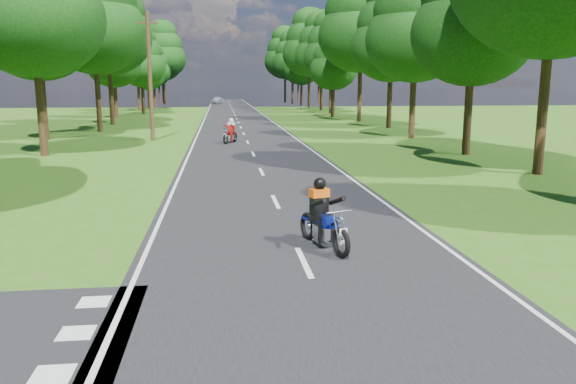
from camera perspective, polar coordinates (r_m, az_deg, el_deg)
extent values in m
plane|color=#306116|center=(9.73, 3.37, -10.87)|extent=(160.00, 160.00, 0.00)
cube|color=black|center=(59.02, -5.25, 7.43)|extent=(7.00, 140.00, 0.02)
cube|color=silver|center=(11.58, 1.62, -7.11)|extent=(0.12, 2.00, 0.01)
cube|color=silver|center=(17.34, -1.27, -0.98)|extent=(0.12, 2.00, 0.01)
cube|color=silver|center=(23.22, -2.70, 2.06)|extent=(0.12, 2.00, 0.01)
cube|color=silver|center=(29.15, -3.56, 3.88)|extent=(0.12, 2.00, 0.01)
cube|color=silver|center=(35.11, -4.12, 5.08)|extent=(0.12, 2.00, 0.01)
cube|color=silver|center=(41.07, -4.53, 5.93)|extent=(0.12, 2.00, 0.01)
cube|color=silver|center=(47.05, -4.83, 6.56)|extent=(0.12, 2.00, 0.01)
cube|color=silver|center=(53.03, -5.06, 7.05)|extent=(0.12, 2.00, 0.01)
cube|color=silver|center=(59.01, -5.25, 7.44)|extent=(0.12, 2.00, 0.01)
cube|color=silver|center=(65.00, -5.40, 7.76)|extent=(0.12, 2.00, 0.01)
cube|color=silver|center=(70.99, -5.53, 8.03)|extent=(0.12, 2.00, 0.01)
cube|color=silver|center=(76.98, -5.64, 8.25)|extent=(0.12, 2.00, 0.01)
cube|color=silver|center=(82.98, -5.73, 8.44)|extent=(0.12, 2.00, 0.01)
cube|color=silver|center=(88.97, -5.81, 8.61)|extent=(0.12, 2.00, 0.01)
cube|color=silver|center=(94.96, -5.88, 8.75)|extent=(0.12, 2.00, 0.01)
cube|color=silver|center=(100.96, -5.94, 8.88)|extent=(0.12, 2.00, 0.01)
cube|color=silver|center=(106.96, -5.99, 8.99)|extent=(0.12, 2.00, 0.01)
cube|color=silver|center=(112.95, -6.04, 9.10)|extent=(0.12, 2.00, 0.01)
cube|color=silver|center=(118.95, -6.09, 9.19)|extent=(0.12, 2.00, 0.01)
cube|color=silver|center=(124.95, -6.13, 9.27)|extent=(0.12, 2.00, 0.01)
cube|color=silver|center=(59.02, -8.48, 7.37)|extent=(0.10, 140.00, 0.01)
cube|color=silver|center=(59.20, -2.03, 7.49)|extent=(0.10, 140.00, 0.01)
cube|color=silver|center=(7.98, -22.82, -16.71)|extent=(0.50, 0.50, 0.01)
cube|color=silver|center=(9.02, -20.71, -13.24)|extent=(0.50, 0.50, 0.01)
cube|color=silver|center=(10.10, -19.09, -10.50)|extent=(0.50, 0.50, 0.01)
cylinder|color=black|center=(31.01, -23.75, 6.99)|extent=(0.40, 0.40, 3.91)
ellipsoid|color=#0B340B|center=(31.12, -24.46, 15.86)|extent=(6.85, 6.85, 5.82)
cylinder|color=black|center=(39.75, -23.54, 7.60)|extent=(0.40, 0.40, 3.79)
ellipsoid|color=#0B340B|center=(39.82, -24.07, 14.30)|extent=(6.64, 6.64, 5.64)
ellipsoid|color=#0B340B|center=(40.00, -24.28, 16.94)|extent=(5.69, 5.69, 4.84)
cylinder|color=black|center=(45.45, -18.69, 8.57)|extent=(0.40, 0.40, 4.32)
ellipsoid|color=#0B340B|center=(45.59, -19.11, 15.25)|extent=(7.56, 7.56, 6.42)
ellipsoid|color=#0B340B|center=(45.81, -19.28, 17.87)|extent=(6.48, 6.48, 5.51)
cylinder|color=black|center=(52.88, -17.51, 8.95)|extent=(0.40, 0.40, 4.40)
ellipsoid|color=#0B340B|center=(53.02, -17.85, 14.80)|extent=(7.71, 7.71, 6.55)
ellipsoid|color=#0B340B|center=(53.22, -18.00, 17.10)|extent=(6.60, 6.60, 5.61)
cylinder|color=black|center=(62.66, -17.09, 8.66)|extent=(0.40, 0.40, 3.20)
ellipsoid|color=#0B340B|center=(62.66, -17.29, 12.26)|extent=(5.60, 5.60, 4.76)
ellipsoid|color=#0B340B|center=(62.73, -17.38, 13.68)|extent=(4.80, 4.80, 4.08)
ellipsoid|color=#0B340B|center=(62.83, -17.46, 15.10)|extent=(3.60, 3.60, 3.06)
cylinder|color=black|center=(69.67, -14.50, 8.98)|extent=(0.40, 0.40, 3.22)
ellipsoid|color=#0B340B|center=(69.67, -14.66, 12.24)|extent=(5.64, 5.64, 4.79)
ellipsoid|color=#0B340B|center=(69.73, -14.72, 13.53)|extent=(4.83, 4.83, 4.11)
ellipsoid|color=#0B340B|center=(69.82, -14.79, 14.82)|extent=(3.62, 3.62, 3.08)
cylinder|color=black|center=(77.56, -14.90, 9.28)|extent=(0.40, 0.40, 3.61)
ellipsoid|color=#0B340B|center=(77.58, -15.06, 12.55)|extent=(6.31, 6.31, 5.37)
ellipsoid|color=#0B340B|center=(77.66, -15.13, 13.85)|extent=(5.41, 5.41, 4.60)
ellipsoid|color=#0B340B|center=(77.78, -15.20, 15.14)|extent=(4.06, 4.06, 3.45)
cylinder|color=black|center=(85.28, -13.92, 9.13)|extent=(0.40, 0.40, 2.67)
ellipsoid|color=#0B340B|center=(85.26, -14.02, 11.33)|extent=(4.67, 4.67, 3.97)
ellipsoid|color=#0B340B|center=(85.28, -14.06, 12.20)|extent=(4.00, 4.00, 3.40)
ellipsoid|color=#0B340B|center=(85.33, -14.10, 13.08)|extent=(3.00, 3.00, 2.55)
cylinder|color=black|center=(94.40, -13.40, 9.43)|extent=(0.40, 0.40, 3.09)
ellipsoid|color=#0B340B|center=(94.39, -13.50, 11.73)|extent=(5.40, 5.40, 4.59)
ellipsoid|color=#0B340B|center=(94.43, -13.54, 12.64)|extent=(4.63, 4.63, 3.93)
ellipsoid|color=#0B340B|center=(94.49, -13.58, 13.55)|extent=(3.47, 3.47, 2.95)
cylinder|color=black|center=(100.77, -12.46, 9.94)|extent=(0.40, 0.40, 4.48)
ellipsoid|color=#0B340B|center=(100.84, -12.59, 13.07)|extent=(7.84, 7.84, 6.66)
ellipsoid|color=#0B340B|center=(100.95, -12.64, 14.31)|extent=(6.72, 6.72, 5.71)
ellipsoid|color=#0B340B|center=(101.11, -12.69, 15.54)|extent=(5.04, 5.04, 4.28)
cylinder|color=black|center=(109.80, -12.55, 9.90)|extent=(0.40, 0.40, 4.09)
ellipsoid|color=#0B340B|center=(109.85, -12.66, 12.53)|extent=(7.16, 7.16, 6.09)
ellipsoid|color=#0B340B|center=(109.93, -12.71, 13.57)|extent=(6.14, 6.14, 5.22)
ellipsoid|color=#0B340B|center=(110.05, -12.75, 14.61)|extent=(4.61, 4.61, 3.92)
cylinder|color=black|center=(24.64, 24.40, 6.90)|extent=(0.40, 0.40, 4.56)
cylinder|color=black|center=(30.35, 17.77, 6.93)|extent=(0.40, 0.40, 3.49)
ellipsoid|color=#0B340B|center=(30.39, 18.26, 15.04)|extent=(6.12, 6.12, 5.20)
cylinder|color=black|center=(38.65, 12.51, 8.09)|extent=(0.40, 0.40, 3.69)
ellipsoid|color=#0B340B|center=(38.71, 12.79, 14.83)|extent=(6.46, 6.46, 5.49)
ellipsoid|color=#0B340B|center=(38.88, 12.91, 17.47)|extent=(5.54, 5.54, 4.71)
cylinder|color=black|center=(47.38, 10.25, 8.70)|extent=(0.40, 0.40, 3.74)
ellipsoid|color=#0B340B|center=(47.44, 10.45, 14.26)|extent=(6.55, 6.55, 5.57)
ellipsoid|color=#0B340B|center=(47.58, 10.53, 16.46)|extent=(5.62, 5.62, 4.77)
ellipsoid|color=#0B340B|center=(47.80, 10.61, 18.63)|extent=(4.21, 4.21, 3.58)
cylinder|color=black|center=(55.25, 7.28, 9.55)|extent=(0.40, 0.40, 4.64)
ellipsoid|color=#0B340B|center=(55.41, 7.43, 15.46)|extent=(8.12, 8.12, 6.91)
ellipsoid|color=#0B340B|center=(55.64, 7.49, 17.79)|extent=(6.96, 6.96, 5.92)
cylinder|color=black|center=(62.05, 4.58, 8.95)|extent=(0.40, 0.40, 2.91)
ellipsoid|color=#0B340B|center=(62.03, 4.63, 12.25)|extent=(5.09, 5.09, 4.33)
ellipsoid|color=#0B340B|center=(62.07, 4.65, 13.56)|extent=(4.36, 4.36, 3.71)
ellipsoid|color=#0B340B|center=(62.15, 4.67, 14.87)|extent=(3.27, 3.27, 2.78)
cylinder|color=black|center=(69.60, 4.36, 9.56)|extent=(0.40, 0.40, 3.88)
ellipsoid|color=#0B340B|center=(69.65, 4.42, 13.49)|extent=(6.78, 6.78, 5.77)
ellipsoid|color=#0B340B|center=(69.76, 4.44, 15.04)|extent=(5.81, 5.81, 4.94)
ellipsoid|color=#0B340B|center=(69.92, 4.47, 16.59)|extent=(4.36, 4.36, 3.71)
cylinder|color=black|center=(77.98, 3.39, 9.84)|extent=(0.40, 0.40, 4.18)
ellipsoid|color=#0B340B|center=(78.05, 3.43, 13.61)|extent=(7.31, 7.31, 6.21)
ellipsoid|color=#0B340B|center=(78.17, 3.45, 15.11)|extent=(6.27, 6.27, 5.33)
ellipsoid|color=#0B340B|center=(78.35, 3.47, 16.59)|extent=(4.70, 4.70, 4.00)
cylinder|color=black|center=(86.77, 2.14, 10.11)|extent=(0.40, 0.40, 4.63)
ellipsoid|color=#0B340B|center=(86.87, 2.17, 13.88)|extent=(8.11, 8.11, 6.89)
ellipsoid|color=#0B340B|center=(87.01, 2.18, 15.36)|extent=(6.95, 6.95, 5.91)
ellipsoid|color=#0B340B|center=(87.21, 2.19, 16.84)|extent=(5.21, 5.21, 4.43)
cylinder|color=black|center=(93.97, 1.37, 9.79)|extent=(0.40, 0.40, 3.36)
ellipsoid|color=#0B340B|center=(93.97, 1.38, 12.32)|extent=(5.88, 5.88, 5.00)
ellipsoid|color=#0B340B|center=(94.02, 1.39, 13.32)|extent=(5.04, 5.04, 4.29)
ellipsoid|color=#0B340B|center=(94.11, 1.39, 14.31)|extent=(3.78, 3.78, 3.21)
cylinder|color=black|center=(101.05, 0.47, 10.09)|extent=(0.40, 0.40, 4.09)
ellipsoid|color=#0B340B|center=(101.09, 0.47, 12.94)|extent=(7.15, 7.15, 6.08)
ellipsoid|color=#0B340B|center=(101.18, 0.48, 14.07)|extent=(6.13, 6.13, 5.21)
ellipsoid|color=#0B340B|center=(101.31, 0.48, 15.19)|extent=(4.60, 4.60, 3.91)
cylinder|color=black|center=(108.69, -0.30, 10.25)|extent=(0.40, 0.40, 4.48)
ellipsoid|color=#0B340B|center=(108.76, -0.30, 13.16)|extent=(7.84, 7.84, 6.66)
ellipsoid|color=#0B340B|center=(108.87, -0.30, 14.31)|extent=(6.72, 6.72, 5.71)
ellipsoid|color=#0B340B|center=(109.02, -0.30, 15.45)|extent=(5.04, 5.04, 4.28)
cylinder|color=black|center=(119.54, -12.93, 9.89)|extent=(0.40, 0.40, 3.84)
ellipsoid|color=#0B340B|center=(119.56, -13.03, 12.16)|extent=(6.72, 6.72, 5.71)
ellipsoid|color=#0B340B|center=(119.63, -13.07, 13.05)|extent=(5.76, 5.76, 4.90)
ellipsoid|color=#0B340B|center=(119.72, -13.11, 13.95)|extent=(4.32, 4.32, 3.67)
cylinder|color=black|center=(122.03, 1.05, 10.25)|extent=(0.40, 0.40, 4.16)
ellipsoid|color=#0B340B|center=(122.07, 1.06, 12.66)|extent=(7.28, 7.28, 6.19)
ellipsoid|color=#0B340B|center=(122.15, 1.06, 13.61)|extent=(6.24, 6.24, 5.30)
ellipsoid|color=#0B340B|center=(122.26, 1.07, 14.56)|extent=(4.68, 4.68, 3.98)
cylinder|color=black|center=(104.89, -14.88, 9.60)|extent=(0.40, 0.40, 3.52)
ellipsoid|color=#0B340B|center=(104.90, -15.00, 11.97)|extent=(6.16, 6.16, 5.24)
ellipsoid|color=#0B340B|center=(104.96, -15.05, 12.90)|extent=(5.28, 5.28, 4.49)
ellipsoid|color=#0B340B|center=(105.04, -15.10, 13.84)|extent=(3.96, 3.96, 3.37)
cylinder|color=black|center=(108.50, 3.14, 10.23)|extent=(0.40, 0.40, 4.48)
ellipsoid|color=#0B340B|center=(108.57, 3.17, 13.15)|extent=(7.84, 7.84, 6.66)
ellipsoid|color=#0B340B|center=(108.68, 3.18, 14.30)|extent=(6.72, 6.72, 5.71)
ellipsoid|color=#0B340B|center=(108.83, 3.20, 15.45)|extent=(5.04, 5.04, 4.28)
cylinder|color=#382616|center=(37.14, -13.83, 11.26)|extent=(0.26, 0.26, 8.00)
cube|color=#382616|center=(37.32, -14.07, 16.33)|extent=(1.20, 0.10, 0.10)
imported|color=silver|center=(101.27, -7.19, 9.23)|extent=(2.58, 4.11, 1.30)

